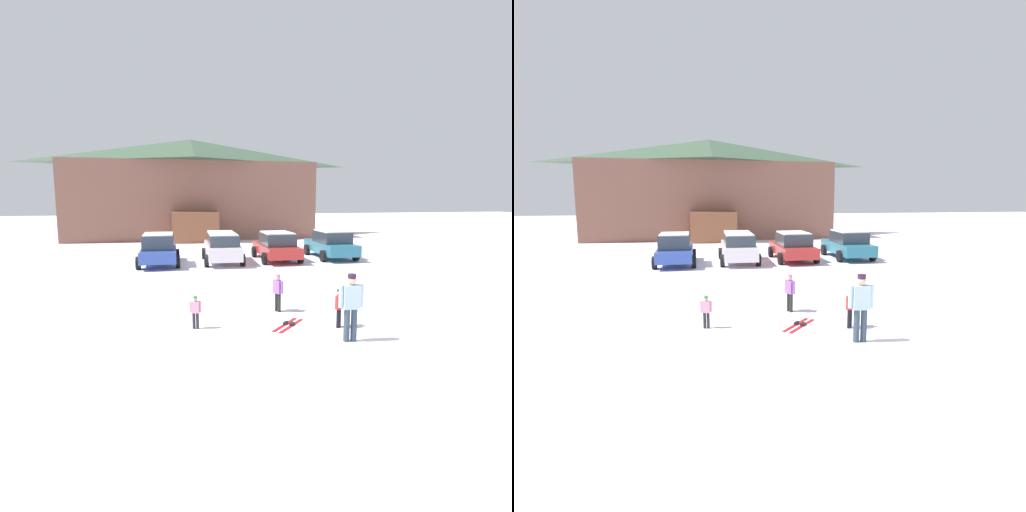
# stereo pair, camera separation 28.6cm
# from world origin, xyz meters

# --- Properties ---
(ground) EXTENTS (160.00, 160.00, 0.00)m
(ground) POSITION_xyz_m (0.00, 0.00, 0.00)
(ground) COLOR white
(ski_lodge) EXTENTS (21.47, 12.16, 8.71)m
(ski_lodge) POSITION_xyz_m (-2.10, 30.88, 4.40)
(ski_lodge) COLOR brown
(ski_lodge) RESTS_ON ground
(parked_blue_hatchback) EXTENTS (2.23, 4.31, 1.66)m
(parked_blue_hatchback) POSITION_xyz_m (-5.00, 14.67, 0.83)
(parked_blue_hatchback) COLOR #2F4DA7
(parked_blue_hatchback) RESTS_ON ground
(parked_white_suv) EXTENTS (2.25, 4.59, 1.62)m
(parked_white_suv) POSITION_xyz_m (-1.66, 14.70, 0.88)
(parked_white_suv) COLOR silver
(parked_white_suv) RESTS_ON ground
(parked_red_sedan) EXTENTS (2.28, 4.54, 1.60)m
(parked_red_sedan) POSITION_xyz_m (1.41, 14.74, 0.81)
(parked_red_sedan) COLOR #B22925
(parked_red_sedan) RESTS_ON ground
(parked_teal_hatchback) EXTENTS (2.26, 4.59, 1.62)m
(parked_teal_hatchback) POSITION_xyz_m (4.75, 14.90, 0.82)
(parked_teal_hatchback) COLOR teal
(parked_teal_hatchback) RESTS_ON ground
(skier_child_in_purple_jacket) EXTENTS (0.27, 0.40, 1.16)m
(skier_child_in_purple_jacket) POSITION_xyz_m (-1.41, 4.86, 0.66)
(skier_child_in_purple_jacket) COLOR #242621
(skier_child_in_purple_jacket) RESTS_ON ground
(skier_adult_in_blue_parka) EXTENTS (0.62, 0.29, 1.67)m
(skier_adult_in_blue_parka) POSITION_xyz_m (-0.43, 1.98, 0.94)
(skier_adult_in_blue_parka) COLOR #2D3C49
(skier_adult_in_blue_parka) RESTS_ON ground
(skier_child_in_red_jacket) EXTENTS (0.28, 0.31, 1.05)m
(skier_child_in_red_jacket) POSITION_xyz_m (-0.24, 3.03, 0.59)
(skier_child_in_red_jacket) COLOR black
(skier_child_in_red_jacket) RESTS_ON ground
(skier_child_in_pink_snowsuit) EXTENTS (0.32, 0.18, 0.89)m
(skier_child_in_pink_snowsuit) POSITION_xyz_m (-4.01, 3.79, 0.50)
(skier_child_in_pink_snowsuit) COLOR #262627
(skier_child_in_pink_snowsuit) RESTS_ON ground
(pair_of_skis) EXTENTS (1.15, 1.20, 0.08)m
(pair_of_skis) POSITION_xyz_m (-1.51, 3.48, 0.02)
(pair_of_skis) COLOR red
(pair_of_skis) RESTS_ON ground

